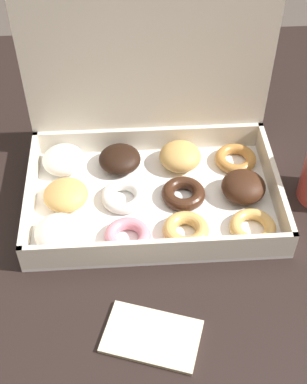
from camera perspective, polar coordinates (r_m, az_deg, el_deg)
dining_table at (r=0.93m, az=0.82°, el=-4.89°), size 0.90×1.03×0.74m
donut_box at (r=0.83m, az=-0.61°, el=3.07°), size 0.38×0.25×0.29m
paper_napkin at (r=0.70m, az=-0.18°, el=-15.15°), size 0.14×0.11×0.01m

